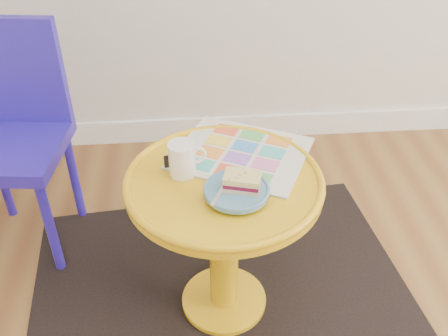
{
  "coord_description": "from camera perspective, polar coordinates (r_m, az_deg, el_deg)",
  "views": [
    {
      "loc": [
        -0.88,
        -0.17,
        1.39
      ],
      "look_at": [
        -0.78,
        0.94,
        0.57
      ],
      "focal_mm": 40.0,
      "sensor_mm": 36.0,
      "label": 1
    }
  ],
  "objects": [
    {
      "name": "plate",
      "position": [
        1.33,
        1.45,
        -2.66
      ],
      "size": [
        0.18,
        0.18,
        0.02
      ],
      "color": "#5185AB",
      "rests_on": "newspaper"
    },
    {
      "name": "cake_slice",
      "position": [
        1.32,
        2.09,
        -1.52
      ],
      "size": [
        0.11,
        0.09,
        0.04
      ],
      "rotation": [
        0.0,
        0.0,
        -0.27
      ],
      "color": "#D3BC8C",
      "rests_on": "plate"
    },
    {
      "name": "fork",
      "position": [
        1.33,
        -0.11,
        -2.33
      ],
      "size": [
        0.08,
        0.14,
        0.0
      ],
      "rotation": [
        0.0,
        0.0,
        -0.45
      ],
      "color": "silver",
      "rests_on": "plate"
    },
    {
      "name": "newspaper",
      "position": [
        1.5,
        1.98,
        1.7
      ],
      "size": [
        0.48,
        0.45,
        0.01
      ],
      "primitive_type": "cube",
      "rotation": [
        0.0,
        0.0,
        -0.46
      ],
      "color": "silver",
      "rests_on": "side_table"
    },
    {
      "name": "mug",
      "position": [
        1.4,
        -4.74,
        1.14
      ],
      "size": [
        0.11,
        0.08,
        0.1
      ],
      "rotation": [
        0.0,
        0.0,
        0.2
      ],
      "color": "white",
      "rests_on": "side_table"
    },
    {
      "name": "side_table",
      "position": [
        1.5,
        -0.0,
        -5.88
      ],
      "size": [
        0.56,
        0.56,
        0.53
      ],
      "color": "gold",
      "rests_on": "ground"
    },
    {
      "name": "rug",
      "position": [
        1.78,
        -0.0,
        -15.01
      ],
      "size": [
        1.4,
        1.22,
        0.01
      ],
      "primitive_type": "cube",
      "rotation": [
        0.0,
        0.0,
        0.1
      ],
      "color": "black",
      "rests_on": "ground"
    },
    {
      "name": "chair",
      "position": [
        1.9,
        -23.1,
        4.39
      ],
      "size": [
        0.41,
        0.41,
        0.83
      ],
      "rotation": [
        0.0,
        0.0,
        -0.12
      ],
      "color": "#2A1BB3",
      "rests_on": "ground"
    },
    {
      "name": "room_walls",
      "position": [
        1.77,
        -7.15,
        -12.85
      ],
      "size": [
        4.0,
        4.0,
        4.0
      ],
      "color": "silver",
      "rests_on": "ground"
    }
  ]
}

